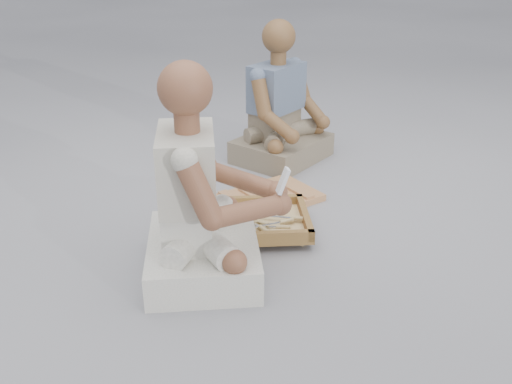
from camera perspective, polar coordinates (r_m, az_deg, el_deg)
name	(u,v)px	position (r m, az deg, el deg)	size (l,w,h in m)	color
ground	(278,261)	(2.62, 2.17, -6.90)	(60.00, 60.00, 0.00)	gray
carved_panel	(267,198)	(3.17, 1.06, -0.65)	(0.56, 0.37, 0.04)	brown
tool_tray	(255,222)	(2.83, -0.07, -2.97)	(0.64, 0.57, 0.07)	brown
chisel_0	(283,222)	(2.79, 2.69, -3.00)	(0.22, 0.02, 0.02)	white
chisel_1	(258,221)	(2.80, 0.23, -2.96)	(0.14, 0.19, 0.02)	white
chisel_2	(262,201)	(3.02, 0.57, -0.93)	(0.12, 0.20, 0.02)	white
chisel_3	(279,227)	(2.77, 2.28, -3.53)	(0.21, 0.11, 0.02)	white
chisel_4	(293,218)	(2.82, 3.76, -2.62)	(0.19, 0.13, 0.02)	white
chisel_5	(261,209)	(2.92, 0.54, -1.74)	(0.22, 0.06, 0.02)	white
chisel_6	(261,228)	(2.74, 0.53, -3.59)	(0.06, 0.22, 0.02)	white
chisel_7	(256,210)	(2.90, 0.00, -1.80)	(0.20, 0.12, 0.02)	white
chisel_8	(252,209)	(2.93, -0.40, -1.68)	(0.17, 0.17, 0.02)	white
chisel_9	(249,220)	(2.81, -0.70, -2.77)	(0.17, 0.16, 0.02)	white
chisel_10	(262,212)	(2.91, 0.56, -1.99)	(0.21, 0.10, 0.02)	white
wood_chip_0	(248,225)	(2.93, -0.82, -3.27)	(0.02, 0.01, 0.00)	#D6AF7E
wood_chip_1	(231,239)	(2.80, -2.48, -4.69)	(0.02, 0.01, 0.00)	#D6AF7E
wood_chip_2	(302,245)	(2.75, 4.67, -5.30)	(0.02, 0.01, 0.00)	#D6AF7E
wood_chip_3	(240,204)	(3.14, -1.58, -1.25)	(0.02, 0.01, 0.00)	#D6AF7E
wood_chip_4	(258,253)	(2.68, 0.23, -6.11)	(0.02, 0.01, 0.00)	#D6AF7E
wood_chip_5	(214,205)	(3.14, -4.25, -1.28)	(0.02, 0.01, 0.00)	#D6AF7E
wood_chip_6	(248,228)	(2.89, -0.78, -3.64)	(0.02, 0.01, 0.00)	#D6AF7E
wood_chip_7	(282,203)	(3.16, 2.62, -1.09)	(0.02, 0.01, 0.00)	#D6AF7E
wood_chip_8	(262,210)	(3.07, 0.61, -1.82)	(0.02, 0.01, 0.00)	#D6AF7E
wood_chip_9	(209,235)	(2.84, -4.69, -4.31)	(0.02, 0.01, 0.00)	#D6AF7E
wood_chip_10	(250,199)	(3.20, -0.61, -0.72)	(0.02, 0.01, 0.00)	#D6AF7E
craftsman	(200,206)	(2.42, -5.62, -1.40)	(0.70, 0.71, 0.93)	silver
companion	(281,115)	(3.68, 2.49, 7.69)	(0.72, 0.67, 0.89)	#7A6A58
mobile_phone	(283,181)	(2.33, 2.73, 1.13)	(0.06, 0.06, 0.11)	white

